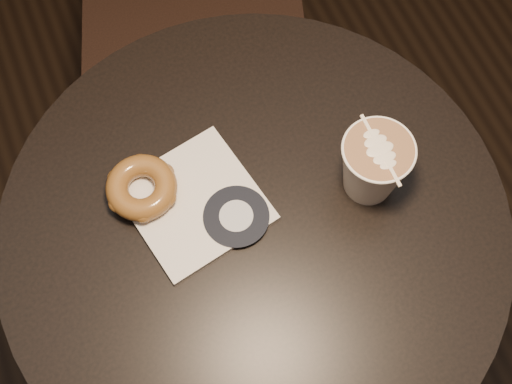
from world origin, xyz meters
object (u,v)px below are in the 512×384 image
(doughnut, at_px, (142,187))
(pastry_bag, at_px, (195,203))
(latte_cup, at_px, (373,167))
(cafe_table, at_px, (255,269))

(doughnut, bearing_deg, pastry_bag, -33.82)
(doughnut, xyz_separation_m, latte_cup, (0.29, -0.10, 0.03))
(pastry_bag, bearing_deg, latte_cup, -26.70)
(cafe_table, relative_size, latte_cup, 7.07)
(cafe_table, relative_size, pastry_bag, 4.46)
(cafe_table, height_order, pastry_bag, pastry_bag)
(cafe_table, relative_size, doughnut, 7.73)
(pastry_bag, height_order, doughnut, doughnut)
(cafe_table, bearing_deg, latte_cup, -1.16)
(doughnut, bearing_deg, cafe_table, -39.14)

